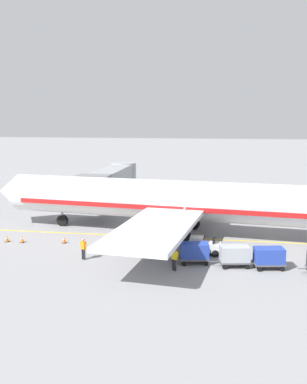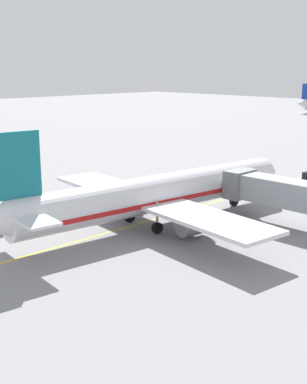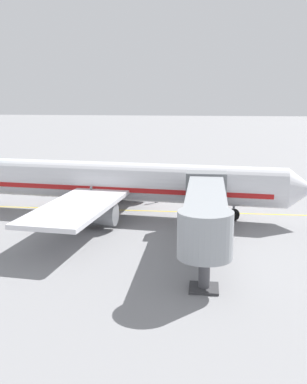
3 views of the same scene
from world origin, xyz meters
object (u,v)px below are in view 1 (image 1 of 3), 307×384
Objects in this scene: baggage_tug_lead at (204,246)px; ground_crew_marshaller at (174,258)px; baggage_cart_third_in_train at (269,256)px; jet_bridge at (111,180)px; baggage_cart_second_in_train at (235,254)px; baggage_cart_front at (194,251)px; parked_airliner at (172,201)px; safety_cone_wing_tip at (7,239)px; ground_crew_wing_walker at (83,248)px; ground_crew_loader at (124,237)px; safety_cone_nose_right at (22,239)px; safety_cone_nose_left at (64,240)px.

ground_crew_marshaller is at bearing 155.78° from baggage_tug_lead.
baggage_tug_lead reaches higher than baggage_cart_third_in_train.
baggage_cart_second_in_train is (-19.52, -14.55, -2.51)m from jet_bridge.
ground_crew_marshaller reaches higher than baggage_cart_front.
safety_cone_wing_tip is at bearing 110.14° from parked_airliner.
ground_crew_marshaller is 2.86× the size of safety_cone_wing_tip.
baggage_cart_third_in_train is 14.01m from ground_crew_wing_walker.
ground_crew_wing_walker is (-0.17, 14.01, 0.00)m from baggage_cart_third_in_train.
ground_crew_marshaller is (-4.99, -4.87, 0.00)m from ground_crew_loader.
safety_cone_nose_right is at bearing 70.70° from ground_crew_marshaller.
safety_cone_wing_tip is at bearing 90.20° from ground_crew_loader.
safety_cone_nose_left is at bearing 84.51° from baggage_tug_lead.
baggage_cart_second_in_train is at bearing -100.52° from safety_cone_nose_right.
ground_crew_loader is at bearing 44.30° from ground_crew_marshaller.
parked_airliner reaches higher than baggage_tug_lead.
baggage_tug_lead reaches higher than safety_cone_nose_right.
baggage_cart_second_in_train is 5.05× the size of safety_cone_nose_left.
parked_airliner is 10.52m from safety_cone_nose_left.
baggage_tug_lead is 4.31× the size of safety_cone_nose_left.
baggage_cart_second_in_train is 1.76× the size of ground_crew_marshaller.
baggage_cart_front is 6.95m from ground_crew_loader.
ground_crew_marshaller is at bearing -107.65° from safety_cone_wing_tip.
safety_cone_nose_right is (-16.10, 3.88, -3.17)m from jet_bridge.
ground_crew_marshaller is 14.98m from safety_cone_nose_right.
parked_airliner is 22.10× the size of ground_crew_loader.
jet_bridge is 9.63× the size of ground_crew_loader.
ground_crew_loader is (-5.14, 3.41, -2.23)m from parked_airliner.
jet_bridge is at bearing 30.97° from baggage_cart_front.
baggage_cart_second_in_train is at bearing -146.22° from parked_airliner.
ground_crew_marshaller is at bearing -109.30° from safety_cone_nose_right.
ground_crew_loader is 9.28m from safety_cone_nose_right.
ground_crew_marshaller is (-1.52, 4.30, 0.00)m from baggage_cart_second_in_train.
baggage_cart_third_in_train is at bearing -89.30° from ground_crew_wing_walker.
baggage_cart_second_in_train is 11.55m from ground_crew_wing_walker.
baggage_cart_front is 2.22m from ground_crew_marshaller.
safety_cone_nose_left is 5.17m from safety_cone_wing_tip.
baggage_cart_second_in_train is 9.80m from ground_crew_loader.
ground_crew_wing_walker is (-0.22, 11.55, 0.00)m from baggage_cart_second_in_train.
safety_cone_wing_tip is at bearing 87.66° from baggage_tug_lead.
baggage_cart_third_in_train is 17.63m from safety_cone_nose_left.
baggage_cart_third_in_train is 12.14m from ground_crew_loader.
safety_cone_nose_right is 1.00× the size of safety_cone_wing_tip.
baggage_tug_lead is at bearing 41.44° from baggage_cart_second_in_train.
ground_crew_wing_walker is at bearing 107.76° from baggage_tug_lead.
baggage_cart_front and baggage_cart_second_in_train have the same top height.
safety_cone_nose_right is (3.42, 18.43, -0.66)m from baggage_cart_second_in_train.
safety_cone_nose_right is (0.71, 16.03, -0.42)m from baggage_tug_lead.
safety_cone_nose_right is at bearing 79.48° from baggage_cart_second_in_train.
baggage_cart_third_in_train is (-8.65, -8.21, -2.24)m from parked_airliner.
baggage_cart_third_in_train is 21.18m from safety_cone_nose_right.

